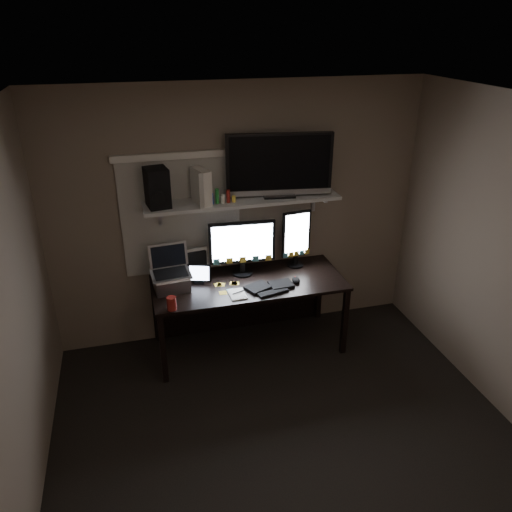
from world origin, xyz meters
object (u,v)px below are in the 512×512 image
object	(u,v)px
monitor_landscape	(242,248)
laptop	(170,270)
speaker	(157,188)
cup	(172,303)
game_console	(201,186)
desk	(246,292)
tv	(279,165)
keyboard	(270,286)
tablet	(199,274)
mouse	(296,280)
monitor_portrait	(296,239)

from	to	relation	value
monitor_landscape	laptop	size ratio (longest dim) A/B	1.60
speaker	laptop	bearing A→B (deg)	-83.47
cup	game_console	world-z (taller)	game_console
desk	game_console	world-z (taller)	game_console
tv	cup	bearing A→B (deg)	-147.34
keyboard	laptop	xyz separation A→B (m)	(-0.87, 0.19, 0.18)
desk	monitor_landscape	world-z (taller)	monitor_landscape
monitor_landscape	tv	size ratio (longest dim) A/B	0.65
cup	game_console	distance (m)	1.05
monitor_landscape	tv	xyz separation A→B (m)	(0.36, 0.02, 0.76)
tablet	mouse	bearing A→B (deg)	4.24
desk	laptop	size ratio (longest dim) A/B	4.56
keyboard	speaker	distance (m)	1.34
mouse	tv	distance (m)	1.07
mouse	laptop	xyz separation A→B (m)	(-1.14, 0.16, 0.18)
tablet	speaker	xyz separation A→B (m)	(-0.31, 0.10, 0.83)
laptop	desk	bearing A→B (deg)	2.01
desk	keyboard	xyz separation A→B (m)	(0.16, -0.28, 0.19)
tablet	cup	size ratio (longest dim) A/B	1.84
keyboard	tablet	world-z (taller)	tablet
tablet	tv	bearing A→B (deg)	25.31
keyboard	game_console	size ratio (longest dim) A/B	1.42
monitor_landscape	monitor_portrait	size ratio (longest dim) A/B	1.08
speaker	cup	bearing A→B (deg)	-97.79
mouse	laptop	bearing A→B (deg)	174.48
mouse	tablet	size ratio (longest dim) A/B	0.53
tv	tablet	bearing A→B (deg)	-165.18
tablet	tv	xyz separation A→B (m)	(0.79, 0.10, 0.95)
monitor_portrait	cup	bearing A→B (deg)	-164.58
desk	cup	size ratio (longest dim) A/B	15.24
keyboard	mouse	world-z (taller)	mouse
monitor_landscape	monitor_portrait	bearing A→B (deg)	8.23
tv	game_console	distance (m)	0.73
mouse	monitor_landscape	bearing A→B (deg)	148.81
mouse	tablet	distance (m)	0.91
cup	monitor_landscape	bearing A→B (deg)	33.68
mouse	speaker	bearing A→B (deg)	167.19
desk	tv	xyz separation A→B (m)	(0.34, 0.07, 1.22)
laptop	speaker	world-z (taller)	speaker
laptop	tv	distance (m)	1.36
mouse	tv	world-z (taller)	tv
monitor_portrait	game_console	distance (m)	1.10
keyboard	mouse	distance (m)	0.27
monitor_portrait	mouse	bearing A→B (deg)	-114.44
game_console	speaker	xyz separation A→B (m)	(-0.38, 0.02, 0.01)
keyboard	speaker	bearing A→B (deg)	145.27
cup	mouse	bearing A→B (deg)	9.33
mouse	cup	distance (m)	1.19
cup	game_console	size ratio (longest dim) A/B	0.38
tablet	cup	bearing A→B (deg)	-108.03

